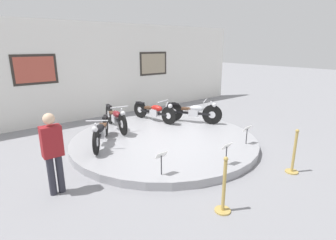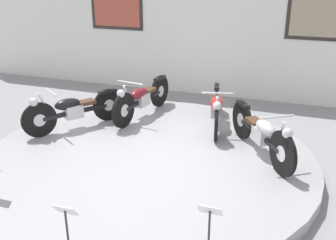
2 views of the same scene
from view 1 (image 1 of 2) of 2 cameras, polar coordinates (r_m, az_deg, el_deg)
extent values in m
plane|color=gray|center=(7.71, -0.84, -5.06)|extent=(60.00, 60.00, 0.00)
cylinder|color=#99999E|center=(7.68, -0.84, -4.39)|extent=(5.29, 5.29, 0.19)
cube|color=white|center=(10.75, -14.24, 10.37)|extent=(14.00, 0.20, 3.61)
cube|color=#2D2823|center=(9.90, -26.96, 9.75)|extent=(1.40, 0.02, 1.00)
cube|color=#B24C3D|center=(9.90, -26.96, 9.75)|extent=(1.24, 0.02, 0.84)
cube|color=#2D2823|center=(11.82, -3.18, 12.17)|extent=(1.40, 0.02, 1.00)
cube|color=tan|center=(11.82, -3.16, 12.17)|extent=(1.24, 0.02, 0.84)
cylinder|color=black|center=(6.62, -15.36, -4.62)|extent=(0.40, 0.55, 0.63)
cylinder|color=silver|center=(6.62, -15.36, -4.62)|extent=(0.18, 0.22, 0.22)
cylinder|color=black|center=(7.87, -13.46, -1.18)|extent=(0.40, 0.55, 0.63)
cylinder|color=silver|center=(7.87, -13.46, -1.18)|extent=(0.18, 0.22, 0.22)
cube|color=black|center=(7.24, -14.33, -2.75)|extent=(0.76, 1.07, 0.07)
cube|color=silver|center=(7.20, -14.39, -2.70)|extent=(0.35, 0.38, 0.24)
ellipsoid|color=black|center=(7.05, -14.63, -1.73)|extent=(0.45, 0.52, 0.20)
cube|color=#472D1E|center=(7.40, -14.10, -1.18)|extent=(0.35, 0.38, 0.07)
cube|color=black|center=(7.80, -13.59, 0.69)|extent=(0.29, 0.35, 0.06)
cylinder|color=silver|center=(6.69, -15.24, -2.57)|extent=(0.18, 0.23, 0.54)
cylinder|color=silver|center=(6.71, -15.22, -0.17)|extent=(0.46, 0.33, 0.03)
sphere|color=silver|center=(6.45, -15.68, -1.98)|extent=(0.15, 0.15, 0.15)
cylinder|color=black|center=(7.84, -9.83, -0.88)|extent=(0.16, 0.67, 0.67)
cylinder|color=silver|center=(7.84, -9.83, -0.88)|extent=(0.10, 0.24, 0.23)
cylinder|color=black|center=(9.08, -12.65, 1.30)|extent=(0.16, 0.67, 0.67)
cylinder|color=silver|center=(9.08, -12.65, 1.30)|extent=(0.10, 0.24, 0.23)
cube|color=black|center=(8.46, -11.34, 0.29)|extent=(0.27, 1.24, 0.07)
cube|color=silver|center=(8.41, -11.27, 0.35)|extent=(0.25, 0.35, 0.24)
ellipsoid|color=maroon|center=(8.28, -11.11, 1.26)|extent=(0.29, 0.51, 0.20)
cube|color=#472D1E|center=(8.62, -11.84, 1.53)|extent=(0.25, 0.35, 0.07)
cube|color=black|center=(9.02, -12.75, 3.04)|extent=(0.16, 0.37, 0.06)
cylinder|color=silver|center=(7.92, -10.26, 0.78)|extent=(0.08, 0.25, 0.54)
cylinder|color=silver|center=(7.96, -10.60, 2.76)|extent=(0.54, 0.12, 0.03)
sphere|color=silver|center=(7.69, -9.80, 1.43)|extent=(0.15, 0.15, 0.15)
cylinder|color=black|center=(8.76, 0.17, 0.94)|extent=(0.19, 0.60, 0.60)
cylinder|color=silver|center=(8.76, 0.17, 0.94)|extent=(0.11, 0.22, 0.21)
cylinder|color=black|center=(9.65, -6.07, 2.26)|extent=(0.19, 0.60, 0.60)
cylinder|color=silver|center=(9.65, -6.07, 2.26)|extent=(0.11, 0.22, 0.21)
cube|color=black|center=(9.19, -3.10, 1.64)|extent=(0.34, 1.23, 0.07)
cube|color=silver|center=(9.16, -2.91, 1.72)|extent=(0.27, 0.36, 0.24)
ellipsoid|color=red|center=(9.06, -2.46, 2.60)|extent=(0.32, 0.52, 0.20)
cube|color=#472D1E|center=(9.30, -4.11, 2.68)|extent=(0.27, 0.36, 0.07)
cube|color=black|center=(9.59, -6.11, 3.75)|extent=(0.18, 0.37, 0.06)
cylinder|color=silver|center=(8.81, -0.58, 2.36)|extent=(0.10, 0.25, 0.54)
cylinder|color=silver|center=(8.82, -1.13, 4.11)|extent=(0.53, 0.15, 0.03)
sphere|color=silver|center=(8.64, 0.48, 3.06)|extent=(0.15, 0.15, 0.15)
cylinder|color=black|center=(8.89, 9.57, 1.16)|extent=(0.42, 0.58, 0.67)
cylinder|color=silver|center=(8.89, 9.57, 1.16)|extent=(0.19, 0.23, 0.23)
cylinder|color=black|center=(9.17, 1.21, 1.83)|extent=(0.42, 0.58, 0.67)
cylinder|color=silver|center=(9.17, 1.21, 1.83)|extent=(0.19, 0.23, 0.23)
cube|color=black|center=(9.01, 5.33, 1.50)|extent=(0.76, 1.07, 0.07)
cube|color=silver|center=(9.00, 5.58, 1.61)|extent=(0.35, 0.38, 0.24)
ellipsoid|color=#B2B5BA|center=(8.94, 6.23, 2.55)|extent=(0.45, 0.52, 0.20)
cube|color=#472D1E|center=(9.02, 3.99, 2.48)|extent=(0.35, 0.38, 0.07)
cube|color=black|center=(9.11, 1.22, 3.57)|extent=(0.28, 0.35, 0.06)
cylinder|color=silver|center=(8.87, 8.68, 2.48)|extent=(0.18, 0.23, 0.54)
cylinder|color=silver|center=(8.83, 8.06, 4.18)|extent=(0.46, 0.33, 0.03)
sphere|color=silver|center=(8.81, 10.06, 3.26)|extent=(0.15, 0.15, 0.15)
cylinder|color=#333338|center=(5.44, -1.45, -9.80)|extent=(0.02, 0.02, 0.42)
cube|color=white|center=(5.35, -1.47, -7.63)|extent=(0.26, 0.11, 0.15)
cylinder|color=#333338|center=(6.02, 12.57, -7.57)|extent=(0.02, 0.02, 0.42)
cube|color=white|center=(5.94, 12.70, -5.57)|extent=(0.26, 0.11, 0.15)
cylinder|color=#333338|center=(7.38, 16.74, -3.43)|extent=(0.02, 0.02, 0.42)
cube|color=white|center=(7.31, 16.88, -1.77)|extent=(0.26, 0.11, 0.15)
cylinder|color=#2D2D38|center=(5.52, -24.02, -11.06)|extent=(0.13, 0.13, 0.78)
cylinder|color=#2D2D38|center=(5.55, -22.41, -10.71)|extent=(0.13, 0.13, 0.78)
cube|color=maroon|center=(5.28, -24.02, -4.24)|extent=(0.36, 0.22, 0.58)
sphere|color=beige|center=(5.16, -24.55, 0.23)|extent=(0.21, 0.21, 0.21)
cylinder|color=tan|center=(4.89, 11.78, -18.71)|extent=(0.28, 0.28, 0.03)
cylinder|color=tan|center=(4.64, 12.11, -14.02)|extent=(0.06, 0.06, 0.95)
sphere|color=tan|center=(4.42, 12.49, -8.28)|extent=(0.08, 0.08, 0.08)
cylinder|color=tan|center=(6.65, 25.30, -10.12)|extent=(0.28, 0.28, 0.03)
cylinder|color=tan|center=(6.48, 25.78, -6.45)|extent=(0.06, 0.06, 0.95)
sphere|color=tan|center=(6.31, 26.34, -2.15)|extent=(0.08, 0.08, 0.08)
camera|label=2|loc=(6.52, 48.92, 12.75)|focal=42.00mm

